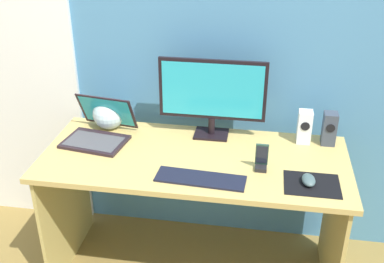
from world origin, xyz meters
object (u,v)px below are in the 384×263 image
(fishbowl, at_px, (109,114))
(phone_in_dock, at_px, (261,160))
(monitor, at_px, (212,94))
(keyboard_external, at_px, (201,179))
(laptop, at_px, (99,131))
(speaker_right, at_px, (329,129))
(speaker_near_monitor, at_px, (304,127))
(mouse, at_px, (309,180))

(fishbowl, bearing_deg, phone_in_dock, -20.08)
(fishbowl, bearing_deg, monitor, -0.27)
(keyboard_external, bearing_deg, laptop, 155.90)
(speaker_right, height_order, speaker_near_monitor, same)
(fishbowl, height_order, mouse, fishbowl)
(speaker_right, xyz_separation_m, speaker_near_monitor, (-0.13, -0.00, 0.00))
(monitor, relative_size, mouse, 5.60)
(speaker_near_monitor, distance_m, keyboard_external, 0.66)
(speaker_right, distance_m, laptop, 1.20)
(speaker_near_monitor, bearing_deg, monitor, -179.73)
(mouse, bearing_deg, fishbowl, 154.10)
(speaker_right, relative_size, keyboard_external, 0.43)
(mouse, bearing_deg, phone_in_dock, 151.79)
(monitor, height_order, speaker_near_monitor, monitor)
(fishbowl, height_order, keyboard_external, fishbowl)
(speaker_right, xyz_separation_m, mouse, (-0.12, -0.40, -0.07))
(keyboard_external, xyz_separation_m, phone_in_dock, (0.27, 0.13, 0.04))
(speaker_right, relative_size, phone_in_dock, 1.27)
(keyboard_external, distance_m, mouse, 0.49)
(speaker_near_monitor, distance_m, mouse, 0.41)
(monitor, relative_size, speaker_near_monitor, 3.18)
(laptop, distance_m, keyboard_external, 0.66)
(speaker_near_monitor, height_order, laptop, laptop)
(laptop, bearing_deg, monitor, 13.06)
(monitor, height_order, keyboard_external, monitor)
(keyboard_external, height_order, phone_in_dock, phone_in_dock)
(fishbowl, xyz_separation_m, mouse, (1.06, -0.40, -0.06))
(monitor, distance_m, speaker_right, 0.63)
(speaker_right, height_order, laptop, laptop)
(fishbowl, bearing_deg, speaker_near_monitor, -0.02)
(monitor, height_order, mouse, monitor)
(laptop, bearing_deg, phone_in_dock, -11.30)
(speaker_near_monitor, xyz_separation_m, laptop, (-1.07, -0.14, -0.04))
(laptop, bearing_deg, keyboard_external, -27.48)
(mouse, xyz_separation_m, phone_in_dock, (-0.22, 0.09, 0.03))
(speaker_right, relative_size, speaker_near_monitor, 1.00)
(monitor, relative_size, speaker_right, 3.18)
(mouse, bearing_deg, laptop, 161.02)
(monitor, bearing_deg, phone_in_dock, -48.19)
(fishbowl, xyz_separation_m, keyboard_external, (0.58, -0.44, -0.08))
(mouse, distance_m, phone_in_dock, 0.24)
(laptop, relative_size, fishbowl, 2.06)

